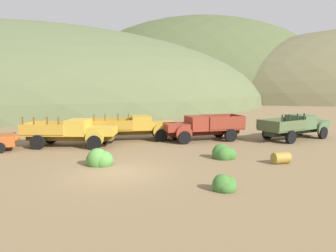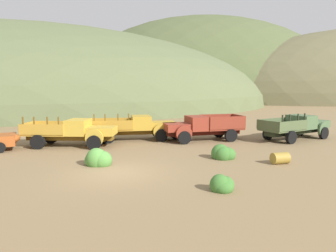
# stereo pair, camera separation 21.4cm
# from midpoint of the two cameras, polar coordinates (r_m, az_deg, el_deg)

# --- Properties ---
(ground_plane) EXTENTS (300.00, 300.00, 0.00)m
(ground_plane) POSITION_cam_midpoint_polar(r_m,az_deg,el_deg) (15.29, -9.64, -8.51)
(ground_plane) COLOR olive
(hill_center) EXTENTS (106.68, 79.23, 33.48)m
(hill_center) POSITION_cam_midpoint_polar(r_m,az_deg,el_deg) (75.30, -25.10, 3.54)
(hill_center) COLOR #56603D
(hill_center) RESTS_ON ground
(hill_distant) EXTENTS (88.98, 64.61, 50.74)m
(hill_distant) POSITION_cam_midpoint_polar(r_m,az_deg,el_deg) (100.51, 6.95, 4.98)
(hill_distant) COLOR #4C5633
(hill_distant) RESTS_ON ground
(truck_faded_yellow) EXTENTS (6.49, 3.53, 2.16)m
(truck_faded_yellow) POSITION_cam_midpoint_polar(r_m,az_deg,el_deg) (22.15, -16.76, -1.12)
(truck_faded_yellow) COLOR brown
(truck_faded_yellow) RESTS_ON ground
(truck_mustard) EXTENTS (6.48, 2.42, 2.16)m
(truck_mustard) POSITION_cam_midpoint_polar(r_m,az_deg,el_deg) (23.94, -5.55, -0.22)
(truck_mustard) COLOR #593D12
(truck_mustard) RESTS_ON ground
(truck_rust_red) EXTENTS (6.16, 2.72, 1.91)m
(truck_rust_red) POSITION_cam_midpoint_polar(r_m,az_deg,el_deg) (23.62, 5.37, -0.29)
(truck_rust_red) COLOR #42140D
(truck_rust_red) RESTS_ON ground
(truck_weathered_green) EXTENTS (6.75, 4.04, 2.16)m
(truck_weathered_green) POSITION_cam_midpoint_polar(r_m,az_deg,el_deg) (26.53, 22.92, -0.02)
(truck_weathered_green) COLOR #232B1B
(truck_weathered_green) RESTS_ON ground
(oil_drum_tipped) EXTENTS (0.94, 0.67, 0.62)m
(oil_drum_tipped) POSITION_cam_midpoint_polar(r_m,az_deg,el_deg) (17.76, 19.86, -5.58)
(oil_drum_tipped) COLOR olive
(oil_drum_tipped) RESTS_ON ground
(bush_back_edge) EXTENTS (1.02, 0.83, 0.88)m
(bush_back_edge) POSITION_cam_midpoint_polar(r_m,az_deg,el_deg) (12.73, 10.01, -10.81)
(bush_back_edge) COLOR #3D702D
(bush_back_edge) RESTS_ON ground
(bush_between_trucks) EXTENTS (1.44, 1.19, 1.20)m
(bush_between_trucks) POSITION_cam_midpoint_polar(r_m,az_deg,el_deg) (16.76, -13.02, -6.16)
(bush_between_trucks) COLOR #4C8438
(bush_between_trucks) RESTS_ON ground
(bush_front_right) EXTENTS (0.90, 0.89, 0.86)m
(bush_front_right) POSITION_cam_midpoint_polar(r_m,az_deg,el_deg) (29.98, 8.54, -0.26)
(bush_front_right) COLOR olive
(bush_front_right) RESTS_ON ground
(bush_lone_scrub) EXTENTS (1.39, 1.15, 1.08)m
(bush_lone_scrub) POSITION_cam_midpoint_polar(r_m,az_deg,el_deg) (18.12, 9.97, -5.13)
(bush_lone_scrub) COLOR #3D702D
(bush_lone_scrub) RESTS_ON ground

